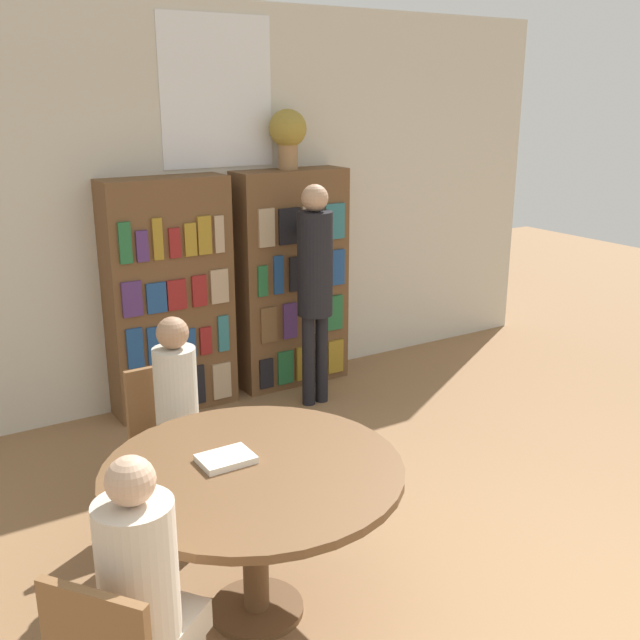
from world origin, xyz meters
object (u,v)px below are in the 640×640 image
bookshelf_right (291,280)px  chair_left_side (170,436)px  flower_vase (288,133)px  seated_reader_right (147,590)px  reading_table (253,488)px  bookshelf_left (170,298)px  seated_reader_left (181,417)px  librarian_standing (315,275)px

bookshelf_right → chair_left_side: (-1.64, -1.46, -0.39)m
flower_vase → seated_reader_right: size_ratio=0.37×
flower_vase → reading_table: 3.27m
bookshelf_left → seated_reader_left: (-0.59, -1.65, -0.20)m
bookshelf_left → seated_reader_right: 3.23m
flower_vase → bookshelf_left: bearing=-179.7°
bookshelf_right → seated_reader_right: bookshelf_right is taller
bookshelf_left → reading_table: bookshelf_left is taller
seated_reader_left → seated_reader_right: size_ratio=1.00×
seated_reader_right → reading_table: bearing=90.0°
seated_reader_left → librarian_standing: (1.55, 1.15, 0.35)m
librarian_standing → reading_table: bearing=-128.0°
flower_vase → seated_reader_left: size_ratio=0.37×
seated_reader_left → librarian_standing: 1.97m
bookshelf_left → seated_reader_right: bearing=-112.8°
bookshelf_left → seated_reader_left: bearing=-109.7°
reading_table → flower_vase: bearing=56.9°
bookshelf_left → chair_left_side: bearing=-112.0°
bookshelf_left → bookshelf_right: bearing=-0.0°
chair_left_side → bookshelf_right: bearing=-138.9°
reading_table → seated_reader_left: (-0.01, 0.83, 0.03)m
bookshelf_right → seated_reader_right: bearing=-127.7°
bookshelf_left → flower_vase: (1.03, 0.00, 1.17)m
seated_reader_left → flower_vase: bearing=-135.1°
flower_vase → chair_left_side: flower_vase is taller
flower_vase → librarian_standing: flower_vase is taller
flower_vase → librarian_standing: bearing=-97.8°
seated_reader_left → seated_reader_right: 1.48m
bookshelf_left → seated_reader_left: size_ratio=1.44×
bookshelf_left → librarian_standing: bookshelf_left is taller
bookshelf_left → librarian_standing: bearing=-27.4°
flower_vase → librarian_standing: size_ratio=0.27×
bookshelf_right → librarian_standing: bearing=-99.5°
chair_left_side → librarian_standing: size_ratio=0.52×
bookshelf_right → seated_reader_right: 3.76m
bookshelf_right → seated_reader_right: (-2.30, -2.97, -0.19)m
seated_reader_right → chair_left_side: bearing=119.8°
flower_vase → seated_reader_right: (-2.28, -2.98, -1.35)m
seated_reader_left → seated_reader_right: bearing=62.9°
seated_reader_right → bookshelf_left: bearing=120.6°
chair_left_side → seated_reader_left: 0.26m
flower_vase → seated_reader_left: flower_vase is taller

